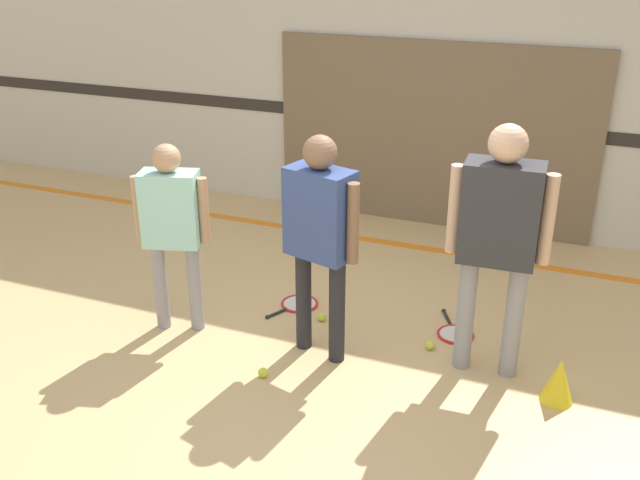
% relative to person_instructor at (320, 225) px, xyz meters
% --- Properties ---
extents(ground_plane, '(16.00, 16.00, 0.00)m').
position_rel_person_instructor_xyz_m(ground_plane, '(0.09, -0.17, -0.96)').
color(ground_plane, tan).
extents(wall_back, '(16.00, 0.07, 3.20)m').
position_rel_person_instructor_xyz_m(wall_back, '(0.09, 2.68, 0.63)').
color(wall_back, beige).
rests_on(wall_back, ground_plane).
extents(wall_panel, '(3.09, 0.05, 1.78)m').
position_rel_person_instructor_xyz_m(wall_panel, '(0.11, 2.62, -0.07)').
color(wall_panel, '#756047').
rests_on(wall_panel, ground_plane).
extents(floor_stripe, '(14.40, 0.10, 0.01)m').
position_rel_person_instructor_xyz_m(floor_stripe, '(0.09, 1.99, -0.96)').
color(floor_stripe, orange).
rests_on(floor_stripe, ground_plane).
extents(person_instructor, '(0.57, 0.35, 1.56)m').
position_rel_person_instructor_xyz_m(person_instructor, '(0.00, 0.00, 0.00)').
color(person_instructor, '#232328').
rests_on(person_instructor, ground_plane).
extents(person_student_left, '(0.51, 0.32, 1.40)m').
position_rel_person_instructor_xyz_m(person_student_left, '(-1.08, -0.06, -0.10)').
color(person_student_left, gray).
rests_on(person_student_left, ground_plane).
extents(person_student_right, '(0.64, 0.28, 1.68)m').
position_rel_person_instructor_xyz_m(person_student_right, '(1.10, 0.21, 0.08)').
color(person_student_right, gray).
rests_on(person_student_right, ground_plane).
extents(racket_spare_on_floor, '(0.39, 0.50, 0.03)m').
position_rel_person_instructor_xyz_m(racket_spare_on_floor, '(-0.41, 0.56, -0.95)').
color(racket_spare_on_floor, red).
rests_on(racket_spare_on_floor, ground_plane).
extents(racket_second_spare, '(0.36, 0.51, 0.03)m').
position_rel_person_instructor_xyz_m(racket_second_spare, '(0.82, 0.59, -0.95)').
color(racket_second_spare, red).
rests_on(racket_second_spare, ground_plane).
extents(tennis_ball_near_instructor, '(0.07, 0.07, 0.07)m').
position_rel_person_instructor_xyz_m(tennis_ball_near_instructor, '(-0.24, -0.42, -0.93)').
color(tennis_ball_near_instructor, '#CCE038').
rests_on(tennis_ball_near_instructor, ground_plane).
extents(tennis_ball_by_spare_racket, '(0.07, 0.07, 0.07)m').
position_rel_person_instructor_xyz_m(tennis_ball_by_spare_racket, '(-0.15, 0.41, -0.93)').
color(tennis_ball_by_spare_racket, '#CCE038').
rests_on(tennis_ball_by_spare_racket, ground_plane).
extents(tennis_ball_stray_left, '(0.07, 0.07, 0.07)m').
position_rel_person_instructor_xyz_m(tennis_ball_stray_left, '(0.70, 0.32, -0.93)').
color(tennis_ball_stray_left, '#CCE038').
rests_on(tennis_ball_stray_left, ground_plane).
extents(training_cone, '(0.20, 0.20, 0.30)m').
position_rel_person_instructor_xyz_m(training_cone, '(1.58, 0.03, -0.81)').
color(training_cone, yellow).
rests_on(training_cone, ground_plane).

